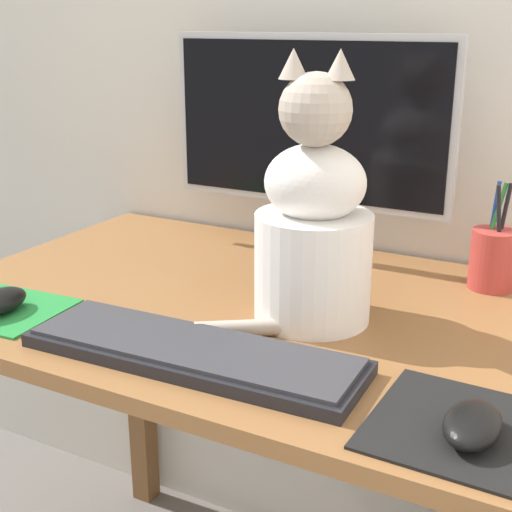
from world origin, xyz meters
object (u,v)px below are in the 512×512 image
object	(u,v)px
monitor	(308,135)
pen_cup	(493,258)
cat	(313,226)
keyboard	(193,352)
computer_mouse_right	(472,424)

from	to	relation	value
monitor	pen_cup	bearing A→B (deg)	-0.91
cat	pen_cup	xyz separation A→B (m)	(0.21, 0.26, -0.09)
keyboard	computer_mouse_right	bearing A→B (deg)	-5.32
pen_cup	monitor	bearing A→B (deg)	179.09
keyboard	cat	bearing A→B (deg)	65.35
monitor	cat	world-z (taller)	monitor
keyboard	computer_mouse_right	world-z (taller)	computer_mouse_right
keyboard	cat	size ratio (longest dim) A/B	1.19
keyboard	computer_mouse_right	size ratio (longest dim) A/B	4.73
monitor	pen_cup	xyz separation A→B (m)	(0.35, -0.01, -0.18)
monitor	keyboard	world-z (taller)	monitor
keyboard	cat	distance (m)	0.26
computer_mouse_right	pen_cup	world-z (taller)	pen_cup
keyboard	monitor	bearing A→B (deg)	93.83
cat	pen_cup	bearing A→B (deg)	36.97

